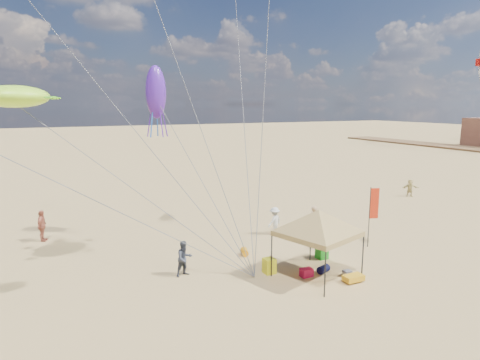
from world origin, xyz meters
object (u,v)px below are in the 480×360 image
at_px(chair_green, 322,252).
at_px(person_near_a, 313,221).
at_px(canopy_tent, 319,212).
at_px(feather_flag, 373,207).
at_px(person_near_c, 275,221).
at_px(beach_cart, 353,278).
at_px(cooler_blue, 318,244).
at_px(person_far_c, 410,188).
at_px(chair_yellow, 269,266).
at_px(cooler_red, 306,273).
at_px(person_far_a, 42,226).
at_px(person_near_b, 184,258).

distance_m(chair_green, person_near_a, 3.67).
bearing_deg(canopy_tent, chair_green, 47.54).
xyz_separation_m(feather_flag, person_near_c, (-3.58, 4.23, -1.38)).
xyz_separation_m(chair_green, beach_cart, (-0.51, -2.95, -0.15)).
relative_size(cooler_blue, person_far_c, 0.37).
height_order(chair_green, chair_yellow, same).
height_order(feather_flag, cooler_red, feather_flag).
xyz_separation_m(cooler_red, beach_cart, (1.49, -1.40, 0.01)).
xyz_separation_m(canopy_tent, person_near_a, (3.32, 4.93, -2.06)).
bearing_deg(chair_yellow, cooler_red, -39.51).
relative_size(canopy_tent, chair_yellow, 7.89).
relative_size(cooler_red, person_far_a, 0.30).
bearing_deg(feather_flag, cooler_red, -161.70).
distance_m(cooler_red, person_near_c, 6.36).
bearing_deg(person_near_c, person_far_a, -42.51).
xyz_separation_m(feather_flag, chair_yellow, (-6.79, -0.73, -1.85)).
relative_size(chair_green, person_near_a, 0.38).
bearing_deg(beach_cart, chair_green, 80.18).
height_order(canopy_tent, person_near_c, canopy_tent).
xyz_separation_m(feather_flag, person_far_a, (-16.04, 8.85, -1.31)).
height_order(cooler_red, person_far_c, person_far_c).
height_order(feather_flag, person_far_a, feather_flag).
bearing_deg(chair_green, canopy_tent, -132.46).
distance_m(cooler_red, chair_green, 2.53).
bearing_deg(feather_flag, person_near_c, 130.30).
distance_m(cooler_blue, beach_cart, 4.58).
relative_size(chair_green, person_far_a, 0.39).
relative_size(cooler_red, person_near_c, 0.33).
height_order(beach_cart, person_far_c, person_far_c).
xyz_separation_m(chair_green, person_near_c, (-0.10, 4.49, 0.47)).
height_order(chair_yellow, person_far_a, person_far_a).
height_order(canopy_tent, person_near_a, canopy_tent).
height_order(chair_green, person_far_c, person_far_c).
relative_size(feather_flag, cooler_blue, 6.14).
height_order(chair_yellow, person_near_a, person_near_a).
distance_m(cooler_blue, person_near_a, 2.11).
relative_size(person_near_a, person_far_a, 1.03).
bearing_deg(canopy_tent, chair_yellow, 143.42).
relative_size(cooler_red, cooler_blue, 1.00).
bearing_deg(chair_yellow, person_far_c, 25.55).
bearing_deg(cooler_red, person_far_c, 29.93).
xyz_separation_m(cooler_blue, person_near_b, (-7.71, -0.47, 0.62)).
distance_m(chair_yellow, person_far_c, 20.77).
height_order(feather_flag, chair_yellow, feather_flag).
xyz_separation_m(chair_green, person_near_b, (-6.89, 0.96, 0.46)).
bearing_deg(feather_flag, beach_cart, -141.17).
distance_m(person_near_a, person_near_c, 2.25).
height_order(person_near_a, person_far_a, person_near_a).
xyz_separation_m(cooler_blue, person_near_c, (-0.92, 3.06, 0.63)).
height_order(person_near_a, person_near_b, person_near_a).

